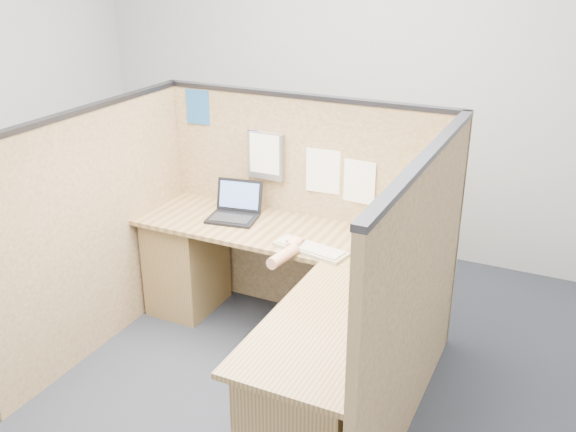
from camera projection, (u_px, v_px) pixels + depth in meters
The scene contains 13 objects.
floor at pixel (233, 386), 3.75m from camera, with size 5.00×5.00×0.00m, color #20242D.
wall_back at pixel (370, 80), 5.08m from camera, with size 5.00×5.00×0.00m, color #A9ACAE.
cubicle_partitions at pixel (265, 240), 3.80m from camera, with size 2.06×1.83×1.53m.
l_desk at pixel (282, 313), 3.76m from camera, with size 1.95×1.75×0.73m.
laptop at pixel (237, 209), 4.21m from camera, with size 0.35×0.35×0.23m.
keyboard at pixel (310, 249), 3.74m from camera, with size 0.47×0.24×0.03m.
mouse at pixel (295, 245), 3.78m from camera, with size 0.10×0.06×0.04m, color #B9B9BD.
hand_forearm at pixel (287, 251), 3.66m from camera, with size 0.10×0.37×0.08m.
blue_poster at pixel (198, 107), 4.34m from camera, with size 0.18×0.00×0.24m, color #1E528C.
american_flag at pixel (259, 143), 4.21m from camera, with size 0.21×0.01×0.36m.
file_holder at pixel (266, 156), 4.20m from camera, with size 0.24×0.05×0.31m.
paper_left at pixel (323, 171), 4.09m from camera, with size 0.23×0.00×0.29m, color white.
paper_right at pixel (359, 182), 4.01m from camera, with size 0.22×0.00×0.28m, color white.
Camera 1 is at (1.62, -2.63, 2.36)m, focal length 40.00 mm.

